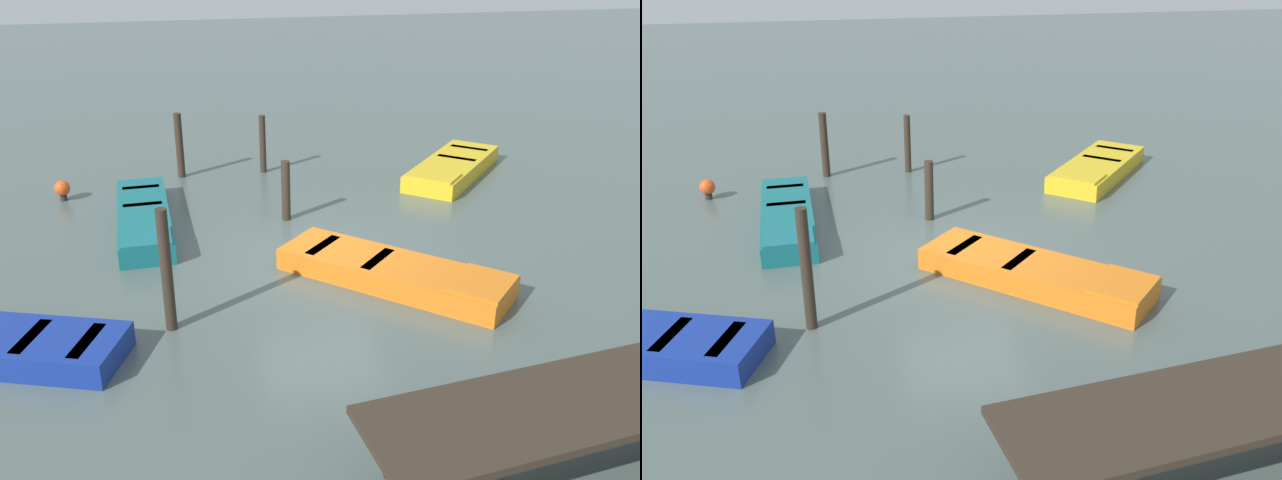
{
  "view_description": "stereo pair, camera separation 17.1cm",
  "coord_description": "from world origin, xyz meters",
  "views": [
    {
      "loc": [
        2.77,
        12.06,
        5.8
      ],
      "look_at": [
        0.0,
        0.0,
        0.35
      ],
      "focal_mm": 39.67,
      "sensor_mm": 36.0,
      "label": 1
    },
    {
      "loc": [
        2.6,
        12.09,
        5.8
      ],
      "look_at": [
        0.0,
        0.0,
        0.35
      ],
      "focal_mm": 39.67,
      "sensor_mm": 36.0,
      "label": 2
    }
  ],
  "objects": [
    {
      "name": "rowboat_yellow",
      "position": [
        -4.39,
        -4.01,
        0.22
      ],
      "size": [
        3.47,
        3.66,
        0.46
      ],
      "rotation": [
        0.0,
        0.0,
        0.84
      ],
      "color": "gold",
      "rests_on": "ground_plane"
    },
    {
      "name": "rowboat_orange",
      "position": [
        -1.05,
        1.39,
        0.22
      ],
      "size": [
        3.86,
        3.83,
        0.46
      ],
      "rotation": [
        0.0,
        0.0,
        2.36
      ],
      "color": "orange",
      "rests_on": "ground_plane"
    },
    {
      "name": "rowboat_blue",
      "position": [
        5.14,
        2.44,
        0.22
      ],
      "size": [
        3.34,
        2.25,
        0.46
      ],
      "rotation": [
        0.0,
        0.0,
        5.92
      ],
      "color": "navy",
      "rests_on": "ground_plane"
    },
    {
      "name": "mooring_piling_near_right",
      "position": [
        2.37,
        -5.49,
        0.82
      ],
      "size": [
        0.19,
        0.19,
        1.64
      ],
      "primitive_type": "cylinder",
      "color": "#33281E",
      "rests_on": "ground_plane"
    },
    {
      "name": "dock_segment",
      "position": [
        -1.5,
        6.31,
        0.82
      ],
      "size": [
        5.08,
        1.96,
        0.95
      ],
      "rotation": [
        0.0,
        0.0,
        0.11
      ],
      "color": "#33281E",
      "rests_on": "ground_plane"
    },
    {
      "name": "ground_plane",
      "position": [
        0.0,
        0.0,
        0.0
      ],
      "size": [
        80.0,
        80.0,
        0.0
      ],
      "primitive_type": "plane",
      "color": "#4C5B56"
    },
    {
      "name": "mooring_piling_mid_right",
      "position": [
        2.89,
        2.09,
        1.02
      ],
      "size": [
        0.18,
        0.18,
        2.03
      ],
      "primitive_type": "cylinder",
      "color": "#33281E",
      "rests_on": "ground_plane"
    },
    {
      "name": "rowboat_teal",
      "position": [
        3.3,
        -2.26,
        0.22
      ],
      "size": [
        1.19,
        4.17,
        0.46
      ],
      "rotation": [
        0.0,
        0.0,
        1.6
      ],
      "color": "#14666B",
      "rests_on": "ground_plane"
    },
    {
      "name": "mooring_piling_center",
      "position": [
        0.27,
        -5.41,
        0.75
      ],
      "size": [
        0.16,
        0.16,
        1.49
      ],
      "primitive_type": "cylinder",
      "color": "#33281E",
      "rests_on": "ground_plane"
    },
    {
      "name": "mooring_piling_mid_left",
      "position": [
        0.28,
        -2.04,
        0.66
      ],
      "size": [
        0.19,
        0.19,
        1.32
      ],
      "primitive_type": "cylinder",
      "color": "#33281E",
      "rests_on": "ground_plane"
    },
    {
      "name": "marker_buoy",
      "position": [
        5.14,
        -4.37,
        0.29
      ],
      "size": [
        0.36,
        0.36,
        0.48
      ],
      "color": "#262626",
      "rests_on": "ground_plane"
    }
  ]
}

